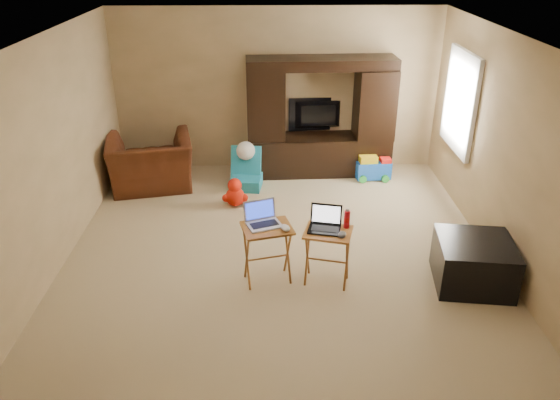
{
  "coord_description": "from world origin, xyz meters",
  "views": [
    {
      "loc": [
        -0.1,
        -5.58,
        3.43
      ],
      "look_at": [
        0.0,
        -0.2,
        0.8
      ],
      "focal_mm": 35.0,
      "sensor_mm": 36.0,
      "label": 1
    }
  ],
  "objects_px": {
    "laptop_left": "(264,216)",
    "mouse_left": "(285,228)",
    "plush_toy": "(235,192)",
    "ottoman": "(474,263)",
    "push_toy": "(373,166)",
    "recliner": "(151,163)",
    "tray_table_left": "(267,254)",
    "water_bottle": "(347,219)",
    "mouse_right": "(342,235)",
    "laptop_right": "(325,220)",
    "entertainment_center": "(320,118)",
    "child_rocker": "(246,169)",
    "tray_table_right": "(327,257)",
    "television": "(319,116)"
  },
  "relations": [
    {
      "from": "laptop_left",
      "to": "laptop_right",
      "type": "xyz_separation_m",
      "value": [
        0.63,
        -0.05,
        -0.03
      ]
    },
    {
      "from": "child_rocker",
      "to": "laptop_right",
      "type": "distance_m",
      "value": 2.68
    },
    {
      "from": "push_toy",
      "to": "mouse_right",
      "type": "distance_m",
      "value": 3.07
    },
    {
      "from": "plush_toy",
      "to": "mouse_right",
      "type": "bearing_deg",
      "value": -58.66
    },
    {
      "from": "plush_toy",
      "to": "push_toy",
      "type": "height_order",
      "value": "plush_toy"
    },
    {
      "from": "entertainment_center",
      "to": "laptop_left",
      "type": "distance_m",
      "value": 3.1
    },
    {
      "from": "laptop_right",
      "to": "entertainment_center",
      "type": "bearing_deg",
      "value": 98.78
    },
    {
      "from": "tray_table_right",
      "to": "water_bottle",
      "type": "bearing_deg",
      "value": 36.66
    },
    {
      "from": "push_toy",
      "to": "mouse_right",
      "type": "xyz_separation_m",
      "value": [
        -0.85,
        -2.91,
        0.46
      ]
    },
    {
      "from": "child_rocker",
      "to": "laptop_right",
      "type": "relative_size",
      "value": 1.81
    },
    {
      "from": "laptop_right",
      "to": "water_bottle",
      "type": "bearing_deg",
      "value": 26.59
    },
    {
      "from": "ottoman",
      "to": "tray_table_left",
      "type": "xyz_separation_m",
      "value": [
        -2.22,
        0.08,
        0.08
      ]
    },
    {
      "from": "entertainment_center",
      "to": "child_rocker",
      "type": "height_order",
      "value": "entertainment_center"
    },
    {
      "from": "entertainment_center",
      "to": "tray_table_left",
      "type": "xyz_separation_m",
      "value": [
        -0.8,
        -3.01,
        -0.57
      ]
    },
    {
      "from": "ottoman",
      "to": "mouse_right",
      "type": "relative_size",
      "value": 6.09
    },
    {
      "from": "tray_table_left",
      "to": "television",
      "type": "bearing_deg",
      "value": 61.67
    },
    {
      "from": "recliner",
      "to": "tray_table_left",
      "type": "bearing_deg",
      "value": 112.92
    },
    {
      "from": "plush_toy",
      "to": "laptop_left",
      "type": "bearing_deg",
      "value": -76.81
    },
    {
      "from": "laptop_left",
      "to": "water_bottle",
      "type": "height_order",
      "value": "laptop_left"
    },
    {
      "from": "push_toy",
      "to": "mouse_left",
      "type": "bearing_deg",
      "value": -122.44
    },
    {
      "from": "television",
      "to": "laptop_right",
      "type": "distance_m",
      "value": 3.26
    },
    {
      "from": "plush_toy",
      "to": "water_bottle",
      "type": "xyz_separation_m",
      "value": [
        1.3,
        -1.81,
        0.52
      ]
    },
    {
      "from": "push_toy",
      "to": "tray_table_left",
      "type": "bearing_deg",
      "value": -126.05
    },
    {
      "from": "recliner",
      "to": "mouse_left",
      "type": "distance_m",
      "value": 3.22
    },
    {
      "from": "water_bottle",
      "to": "entertainment_center",
      "type": "bearing_deg",
      "value": 90.76
    },
    {
      "from": "tray_table_left",
      "to": "laptop_right",
      "type": "bearing_deg",
      "value": -16.61
    },
    {
      "from": "push_toy",
      "to": "tray_table_left",
      "type": "height_order",
      "value": "tray_table_left"
    },
    {
      "from": "recliner",
      "to": "laptop_left",
      "type": "distance_m",
      "value": 3.02
    },
    {
      "from": "plush_toy",
      "to": "laptop_right",
      "type": "distance_m",
      "value": 2.22
    },
    {
      "from": "tray_table_left",
      "to": "mouse_left",
      "type": "height_order",
      "value": "mouse_left"
    },
    {
      "from": "ottoman",
      "to": "push_toy",
      "type": "bearing_deg",
      "value": 101.8
    },
    {
      "from": "mouse_right",
      "to": "mouse_left",
      "type": "bearing_deg",
      "value": 170.9
    },
    {
      "from": "entertainment_center",
      "to": "tray_table_left",
      "type": "relative_size",
      "value": 3.33
    },
    {
      "from": "entertainment_center",
      "to": "laptop_right",
      "type": "height_order",
      "value": "entertainment_center"
    },
    {
      "from": "laptop_left",
      "to": "ottoman",
      "type": "bearing_deg",
      "value": -23.85
    },
    {
      "from": "child_rocker",
      "to": "water_bottle",
      "type": "relative_size",
      "value": 3.08
    },
    {
      "from": "laptop_left",
      "to": "mouse_left",
      "type": "height_order",
      "value": "laptop_left"
    },
    {
      "from": "plush_toy",
      "to": "tray_table_left",
      "type": "distance_m",
      "value": 1.91
    },
    {
      "from": "entertainment_center",
      "to": "laptop_right",
      "type": "distance_m",
      "value": 3.05
    },
    {
      "from": "plush_toy",
      "to": "laptop_right",
      "type": "relative_size",
      "value": 1.25
    },
    {
      "from": "ottoman",
      "to": "laptop_left",
      "type": "distance_m",
      "value": 2.31
    },
    {
      "from": "tray_table_left",
      "to": "tray_table_right",
      "type": "xyz_separation_m",
      "value": [
        0.64,
        -0.04,
        -0.02
      ]
    },
    {
      "from": "recliner",
      "to": "laptop_right",
      "type": "relative_size",
      "value": 3.6
    },
    {
      "from": "tray_table_right",
      "to": "mouse_left",
      "type": "height_order",
      "value": "mouse_left"
    },
    {
      "from": "tray_table_left",
      "to": "water_bottle",
      "type": "distance_m",
      "value": 0.93
    },
    {
      "from": "laptop_right",
      "to": "water_bottle",
      "type": "distance_m",
      "value": 0.25
    },
    {
      "from": "plush_toy",
      "to": "recliner",
      "type": "bearing_deg",
      "value": 153.09
    },
    {
      "from": "push_toy",
      "to": "mouse_right",
      "type": "height_order",
      "value": "mouse_right"
    },
    {
      "from": "laptop_left",
      "to": "water_bottle",
      "type": "xyz_separation_m",
      "value": [
        0.87,
        0.01,
        -0.05
      ]
    },
    {
      "from": "plush_toy",
      "to": "ottoman",
      "type": "xyz_separation_m",
      "value": [
        2.67,
        -1.93,
        0.05
      ]
    }
  ]
}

